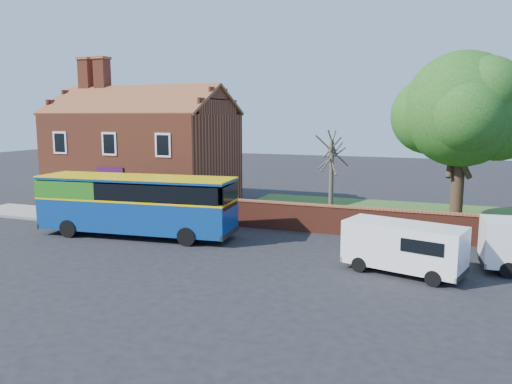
% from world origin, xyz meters
% --- Properties ---
extents(ground, '(120.00, 120.00, 0.00)m').
position_xyz_m(ground, '(0.00, 0.00, 0.00)').
color(ground, black).
rests_on(ground, ground).
extents(pavement, '(18.00, 3.50, 0.12)m').
position_xyz_m(pavement, '(-7.00, 5.75, 0.06)').
color(pavement, gray).
rests_on(pavement, ground).
extents(kerb, '(18.00, 0.15, 0.14)m').
position_xyz_m(kerb, '(-7.00, 4.00, 0.07)').
color(kerb, slate).
rests_on(kerb, ground).
extents(grass_strip, '(26.00, 12.00, 0.04)m').
position_xyz_m(grass_strip, '(13.00, 13.00, 0.02)').
color(grass_strip, '#426B28').
rests_on(grass_strip, ground).
extents(shop_building, '(12.30, 8.13, 10.50)m').
position_xyz_m(shop_building, '(-7.02, 11.50, 3.41)').
color(shop_building, brown).
rests_on(shop_building, ground).
extents(boundary_wall, '(22.00, 0.38, 1.60)m').
position_xyz_m(boundary_wall, '(13.00, 7.00, 0.81)').
color(boundary_wall, maroon).
rests_on(boundary_wall, ground).
extents(bus, '(10.80, 3.70, 3.23)m').
position_xyz_m(bus, '(-2.24, 2.79, 1.83)').
color(bus, navy).
rests_on(bus, ground).
extents(van_near, '(5.06, 3.08, 2.08)m').
position_xyz_m(van_near, '(11.99, 1.24, 1.16)').
color(van_near, white).
rests_on(van_near, ground).
extents(large_tree, '(8.20, 6.49, 10.01)m').
position_xyz_m(large_tree, '(14.20, 11.51, 6.55)').
color(large_tree, black).
rests_on(large_tree, ground).
extents(bare_tree, '(1.99, 2.37, 5.30)m').
position_xyz_m(bare_tree, '(7.01, 10.14, 2.72)').
color(bare_tree, '#4C4238').
rests_on(bare_tree, ground).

